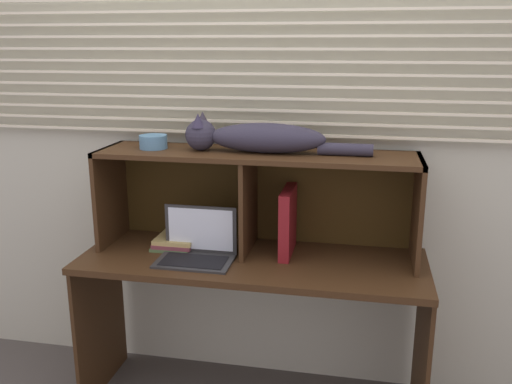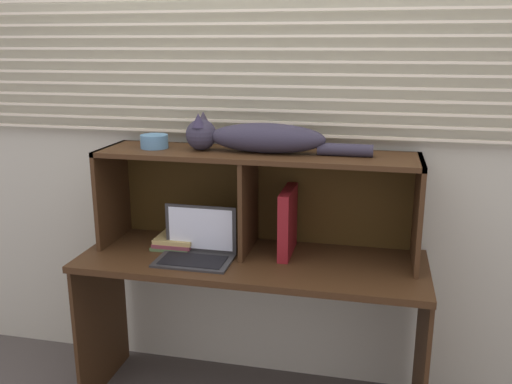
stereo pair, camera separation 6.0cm
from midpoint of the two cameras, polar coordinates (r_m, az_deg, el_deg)
back_panel_with_blinds at (r=2.64m, az=1.71°, el=6.09°), size 4.40×0.08×2.50m
desk at (r=2.53m, az=0.21°, el=-9.77°), size 1.54×0.55×0.74m
hutch_shelf_unit at (r=2.50m, az=0.78°, el=1.15°), size 1.43×0.34×0.46m
cat at (r=2.43m, az=0.67°, el=5.67°), size 0.83×0.15×0.17m
laptop at (r=2.47m, az=-5.47°, el=-5.76°), size 0.33×0.21×0.23m
binder_upright at (r=2.49m, az=3.99°, el=-3.08°), size 0.05×0.26×0.30m
book_stack at (r=2.66m, az=-7.33°, el=-4.81°), size 0.20×0.25×0.05m
small_basket at (r=2.57m, az=-9.81°, el=5.18°), size 0.13×0.13×0.06m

